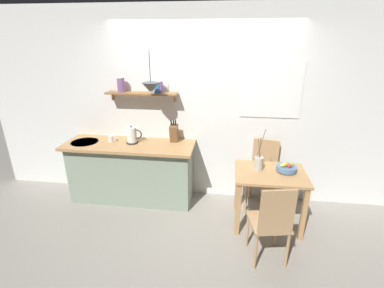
# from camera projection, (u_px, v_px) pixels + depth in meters

# --- Properties ---
(ground_plane) EXTENTS (14.00, 14.00, 0.00)m
(ground_plane) POSITION_uv_depth(u_px,v_px,m) (197.00, 215.00, 3.81)
(ground_plane) COLOR gray
(back_wall) EXTENTS (6.80, 0.11, 2.70)m
(back_wall) POSITION_uv_depth(u_px,v_px,m) (217.00, 108.00, 3.90)
(back_wall) COLOR white
(back_wall) RESTS_ON ground_plane
(kitchen_counter) EXTENTS (1.83, 0.63, 0.89)m
(kitchen_counter) POSITION_uv_depth(u_px,v_px,m) (132.00, 171.00, 4.07)
(kitchen_counter) COLOR gray
(kitchen_counter) RESTS_ON ground_plane
(wall_shelf) EXTENTS (1.00, 0.20, 0.33)m
(wall_shelf) POSITION_uv_depth(u_px,v_px,m) (142.00, 90.00, 3.79)
(wall_shelf) COLOR brown
(dining_table) EXTENTS (0.86, 0.65, 0.74)m
(dining_table) POSITION_uv_depth(u_px,v_px,m) (270.00, 182.00, 3.45)
(dining_table) COLOR tan
(dining_table) RESTS_ON ground_plane
(dining_chair_near) EXTENTS (0.46, 0.47, 0.95)m
(dining_chair_near) POSITION_uv_depth(u_px,v_px,m) (272.00, 221.00, 2.84)
(dining_chair_near) COLOR tan
(dining_chair_near) RESTS_ON ground_plane
(dining_chair_far) EXTENTS (0.49, 0.50, 0.96)m
(dining_chair_far) POSITION_uv_depth(u_px,v_px,m) (263.00, 172.00, 3.91)
(dining_chair_far) COLOR tan
(dining_chair_far) RESTS_ON ground_plane
(fruit_bowl) EXTENTS (0.25, 0.25, 0.12)m
(fruit_bowl) POSITION_uv_depth(u_px,v_px,m) (287.00, 168.00, 3.42)
(fruit_bowl) COLOR #51759E
(fruit_bowl) RESTS_ON dining_table
(twig_vase) EXTENTS (0.11, 0.11, 0.53)m
(twig_vase) POSITION_uv_depth(u_px,v_px,m) (259.00, 163.00, 3.44)
(twig_vase) COLOR #B7B2A8
(twig_vase) RESTS_ON dining_table
(electric_kettle) EXTENTS (0.25, 0.16, 0.25)m
(electric_kettle) POSITION_uv_depth(u_px,v_px,m) (132.00, 135.00, 3.87)
(electric_kettle) COLOR black
(electric_kettle) RESTS_ON kitchen_counter
(knife_block) EXTENTS (0.11, 0.17, 0.33)m
(knife_block) POSITION_uv_depth(u_px,v_px,m) (174.00, 133.00, 3.91)
(knife_block) COLOR brown
(knife_block) RESTS_ON kitchen_counter
(coffee_mug_by_sink) EXTENTS (0.12, 0.08, 0.09)m
(coffee_mug_by_sink) POSITION_uv_depth(u_px,v_px,m) (111.00, 139.00, 3.94)
(coffee_mug_by_sink) COLOR white
(coffee_mug_by_sink) RESTS_ON kitchen_counter
(pendant_lamp) EXTENTS (0.22, 0.22, 0.52)m
(pendant_lamp) POSITION_uv_depth(u_px,v_px,m) (151.00, 88.00, 3.49)
(pendant_lamp) COLOR black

